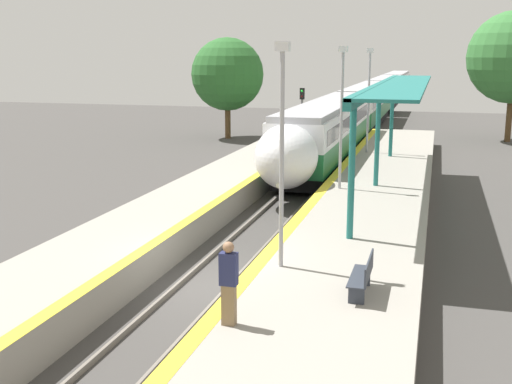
{
  "coord_description": "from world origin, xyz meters",
  "views": [
    {
      "loc": [
        6.13,
        -16.41,
        6.55
      ],
      "look_at": [
        0.54,
        3.37,
        2.1
      ],
      "focal_mm": 45.0,
      "sensor_mm": 36.0,
      "label": 1
    }
  ],
  "objects_px": {
    "person_waiting": "(229,282)",
    "lamppost_near": "(282,143)",
    "railway_signal": "(302,116)",
    "lamppost_mid": "(342,109)",
    "platform_bench": "(364,275)",
    "train": "(376,97)",
    "lamppost_far": "(369,94)"
  },
  "relations": [
    {
      "from": "person_waiting",
      "to": "railway_signal",
      "type": "bearing_deg",
      "value": 98.71
    },
    {
      "from": "platform_bench",
      "to": "person_waiting",
      "type": "distance_m",
      "value": 3.52
    },
    {
      "from": "platform_bench",
      "to": "person_waiting",
      "type": "bearing_deg",
      "value": -135.31
    },
    {
      "from": "railway_signal",
      "to": "lamppost_mid",
      "type": "height_order",
      "value": "lamppost_mid"
    },
    {
      "from": "lamppost_far",
      "to": "lamppost_near",
      "type": "bearing_deg",
      "value": -90.0
    },
    {
      "from": "person_waiting",
      "to": "railway_signal",
      "type": "height_order",
      "value": "railway_signal"
    },
    {
      "from": "lamppost_far",
      "to": "person_waiting",
      "type": "bearing_deg",
      "value": -90.36
    },
    {
      "from": "platform_bench",
      "to": "lamppost_near",
      "type": "xyz_separation_m",
      "value": [
        -2.33,
        1.46,
        2.82
      ]
    },
    {
      "from": "lamppost_near",
      "to": "train",
      "type": "bearing_deg",
      "value": 92.63
    },
    {
      "from": "person_waiting",
      "to": "lamppost_near",
      "type": "xyz_separation_m",
      "value": [
        0.16,
        3.92,
        2.36
      ]
    },
    {
      "from": "platform_bench",
      "to": "lamppost_far",
      "type": "distance_m",
      "value": 22.58
    },
    {
      "from": "person_waiting",
      "to": "railway_signal",
      "type": "distance_m",
      "value": 27.92
    },
    {
      "from": "platform_bench",
      "to": "railway_signal",
      "type": "xyz_separation_m",
      "value": [
        -6.71,
        25.13,
        1.2
      ]
    },
    {
      "from": "lamppost_near",
      "to": "lamppost_mid",
      "type": "bearing_deg",
      "value": 90.0
    },
    {
      "from": "lamppost_mid",
      "to": "lamppost_far",
      "type": "bearing_deg",
      "value": 90.0
    },
    {
      "from": "railway_signal",
      "to": "lamppost_mid",
      "type": "xyz_separation_m",
      "value": [
        4.38,
        -13.26,
        1.61
      ]
    },
    {
      "from": "platform_bench",
      "to": "lamppost_near",
      "type": "distance_m",
      "value": 3.94
    },
    {
      "from": "person_waiting",
      "to": "lamppost_near",
      "type": "distance_m",
      "value": 4.57
    },
    {
      "from": "lamppost_near",
      "to": "railway_signal",
      "type": "bearing_deg",
      "value": 100.49
    },
    {
      "from": "railway_signal",
      "to": "lamppost_far",
      "type": "xyz_separation_m",
      "value": [
        4.38,
        -2.85,
        1.61
      ]
    },
    {
      "from": "person_waiting",
      "to": "train",
      "type": "bearing_deg",
      "value": 92.28
    },
    {
      "from": "person_waiting",
      "to": "lamppost_mid",
      "type": "relative_size",
      "value": 0.31
    },
    {
      "from": "platform_bench",
      "to": "railway_signal",
      "type": "height_order",
      "value": "railway_signal"
    },
    {
      "from": "train",
      "to": "lamppost_mid",
      "type": "bearing_deg",
      "value": -86.71
    },
    {
      "from": "train",
      "to": "person_waiting",
      "type": "distance_m",
      "value": 55.6
    },
    {
      "from": "platform_bench",
      "to": "railway_signal",
      "type": "distance_m",
      "value": 26.04
    },
    {
      "from": "train",
      "to": "railway_signal",
      "type": "height_order",
      "value": "railway_signal"
    },
    {
      "from": "platform_bench",
      "to": "lamppost_near",
      "type": "bearing_deg",
      "value": 147.92
    },
    {
      "from": "platform_bench",
      "to": "lamppost_mid",
      "type": "distance_m",
      "value": 12.42
    },
    {
      "from": "train",
      "to": "platform_bench",
      "type": "relative_size",
      "value": 51.67
    },
    {
      "from": "person_waiting",
      "to": "railway_signal",
      "type": "xyz_separation_m",
      "value": [
        -4.23,
        27.58,
        0.74
      ]
    },
    {
      "from": "lamppost_mid",
      "to": "train",
      "type": "bearing_deg",
      "value": 93.29
    }
  ]
}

